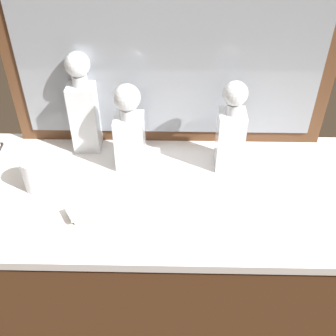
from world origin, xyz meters
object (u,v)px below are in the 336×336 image
(crystal_decanter_right, at_px, (84,112))
(silver_brush_rear, at_px, (94,207))
(crystal_tumbler_left, at_px, (36,175))
(crystal_decanter_left, at_px, (129,134))
(crystal_decanter_front, at_px, (230,135))

(crystal_decanter_right, relative_size, silver_brush_rear, 2.16)
(crystal_decanter_right, xyz_separation_m, crystal_tumbler_left, (-0.11, -0.19, -0.08))
(crystal_decanter_left, bearing_deg, crystal_decanter_right, 149.56)
(crystal_decanter_left, relative_size, crystal_tumbler_left, 2.74)
(crystal_decanter_right, bearing_deg, crystal_decanter_left, -30.44)
(crystal_tumbler_left, height_order, silver_brush_rear, crystal_tumbler_left)
(crystal_decanter_right, distance_m, crystal_decanter_front, 0.43)
(crystal_decanter_front, distance_m, silver_brush_rear, 0.42)
(crystal_decanter_right, height_order, crystal_tumbler_left, crystal_decanter_right)
(crystal_decanter_front, distance_m, crystal_decanter_left, 0.28)
(crystal_decanter_front, relative_size, crystal_tumbler_left, 2.90)
(crystal_decanter_right, distance_m, crystal_decanter_left, 0.16)
(crystal_decanter_left, height_order, crystal_tumbler_left, crystal_decanter_left)
(crystal_decanter_front, relative_size, silver_brush_rear, 1.90)
(crystal_decanter_right, bearing_deg, crystal_tumbler_left, -120.70)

